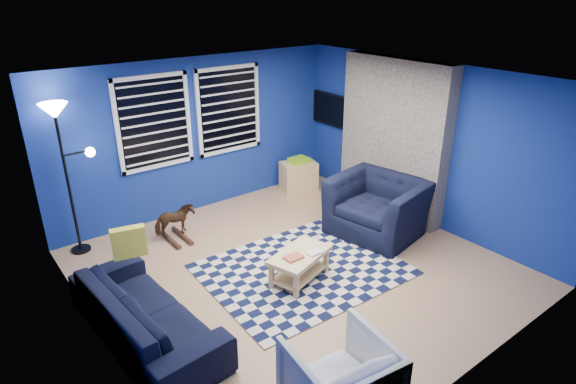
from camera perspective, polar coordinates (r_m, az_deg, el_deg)
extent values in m
plane|color=tan|center=(6.53, 0.88, -9.04)|extent=(5.00, 5.00, 0.00)
plane|color=white|center=(5.60, 1.04, 13.09)|extent=(5.00, 5.00, 0.00)
plane|color=navy|center=(7.95, -10.44, 6.57)|extent=(5.00, 0.00, 5.00)
plane|color=navy|center=(4.94, -22.46, -5.66)|extent=(0.00, 5.00, 5.00)
plane|color=navy|center=(7.67, 15.77, 5.46)|extent=(0.00, 5.00, 5.00)
cube|color=gray|center=(7.87, 12.31, 6.25)|extent=(0.26, 2.00, 2.50)
cube|color=black|center=(8.07, 11.12, -0.03)|extent=(0.04, 0.70, 0.60)
cube|color=gray|center=(8.11, 10.34, -2.26)|extent=(0.50, 1.20, 0.08)
cube|color=black|center=(7.54, -15.63, 7.94)|extent=(1.05, 0.02, 1.30)
cube|color=white|center=(7.38, -16.18, 13.00)|extent=(1.17, 0.05, 0.06)
cube|color=white|center=(7.73, -15.06, 3.07)|extent=(1.17, 0.05, 0.06)
cube|color=black|center=(8.09, -7.08, 9.66)|extent=(1.05, 0.02, 1.30)
cube|color=white|center=(7.95, -7.29, 14.40)|extent=(1.17, 0.05, 0.06)
cube|color=white|center=(8.27, -6.81, 5.07)|extent=(1.17, 0.05, 0.06)
cube|color=black|center=(8.88, 5.33, 9.63)|extent=(0.06, 1.00, 0.58)
cube|color=black|center=(8.85, 5.16, 9.60)|extent=(0.01, 0.92, 0.50)
cube|color=black|center=(6.49, 1.74, -9.15)|extent=(2.58, 2.10, 0.02)
imported|color=black|center=(5.45, -16.51, -13.60)|extent=(2.19, 0.99, 0.62)
imported|color=black|center=(7.35, 10.55, -1.74)|extent=(1.51, 1.38, 0.85)
imported|color=gray|center=(4.45, 6.14, -21.30)|extent=(0.92, 0.94, 0.76)
imported|color=#492617|center=(7.26, -13.30, -3.35)|extent=(0.32, 0.60, 0.48)
cube|color=#E0BF7E|center=(6.10, 1.40, -7.50)|extent=(0.93, 0.71, 0.06)
cube|color=#E0BF7E|center=(6.24, 1.37, -9.53)|extent=(0.84, 0.61, 0.03)
cube|color=#BA4C35|center=(5.98, 0.64, -7.74)|extent=(0.26, 0.22, 0.03)
cube|color=silver|center=(6.09, 3.08, -7.18)|extent=(0.21, 0.18, 0.03)
cube|color=#E0BF7E|center=(5.90, -0.17, -10.91)|extent=(0.07, 0.07, 0.33)
cube|color=#E0BF7E|center=(6.28, 4.96, -8.66)|extent=(0.07, 0.07, 0.33)
cube|color=#E0BF7E|center=(6.15, -2.29, -9.37)|extent=(0.07, 0.07, 0.33)
cube|color=#E0BF7E|center=(6.52, 2.77, -7.32)|extent=(0.07, 0.07, 0.33)
cube|color=#E0BF7E|center=(8.85, 1.26, 1.93)|extent=(0.71, 0.56, 0.52)
cube|color=black|center=(8.85, 1.26, 1.93)|extent=(0.62, 0.50, 0.42)
cube|color=#86CD18|center=(8.74, 1.27, 3.79)|extent=(0.40, 0.34, 0.09)
cylinder|color=black|center=(7.53, -23.31, -6.25)|extent=(0.27, 0.27, 0.03)
cylinder|color=black|center=(7.13, -24.56, 0.68)|extent=(0.04, 0.04, 1.98)
cone|color=white|center=(6.84, -26.00, 8.63)|extent=(0.36, 0.36, 0.20)
sphere|color=white|center=(7.01, -22.40, 4.40)|extent=(0.13, 0.13, 0.13)
cube|color=yellow|center=(5.79, -18.34, -5.67)|extent=(0.40, 0.20, 0.36)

